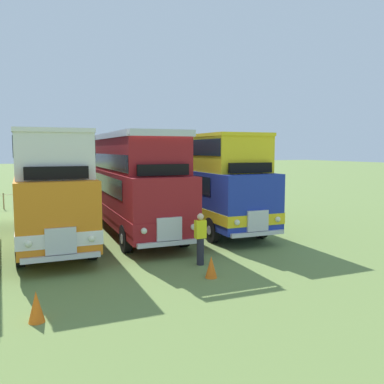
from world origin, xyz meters
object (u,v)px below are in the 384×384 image
Objects in this scene: cone_mid_row at (211,267)px; cone_near_end at (36,307)px; bus_fifth_in_row at (130,181)px; bus_fourth_in_row at (48,182)px; bus_sixth_in_row at (199,176)px; marshal_person at (200,239)px.

cone_near_end is at bearing -166.54° from cone_mid_row.
cone_near_end is at bearing -117.63° from bus_fifth_in_row.
bus_fourth_in_row is 7.36m from bus_sixth_in_row.
cone_near_end is (-8.42, -9.26, -2.12)m from bus_sixth_in_row.
cone_near_end is (-4.75, -9.07, -2.01)m from bus_fifth_in_row.
bus_sixth_in_row is 6.53× the size of marshal_person.
bus_sixth_in_row is at bearing 3.04° from bus_fifth_in_row.
bus_fifth_in_row is at bearing -176.96° from bus_sixth_in_row.
bus_fourth_in_row reaches higher than marshal_person.
bus_fourth_in_row is 8.96m from cone_near_end.
bus_fourth_in_row is 7.55m from marshal_person.
bus_fifth_in_row is 3.68m from bus_sixth_in_row.
marshal_person is at bearing -55.54° from bus_fourth_in_row.
marshal_person is (0.29, 1.36, 0.56)m from cone_mid_row.
bus_sixth_in_row is (3.67, 0.19, 0.11)m from bus_fifth_in_row.
cone_mid_row is (-3.45, -8.08, -2.15)m from bus_sixth_in_row.
bus_fifth_in_row is 6.70m from marshal_person.
bus_fourth_in_row is 3.70m from bus_fifth_in_row.
bus_fourth_in_row is 16.67× the size of cone_mid_row.
bus_sixth_in_row is 9.04m from cone_mid_row.
cone_near_end is 5.10m from cone_mid_row.
bus_sixth_in_row is 17.18× the size of cone_mid_row.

